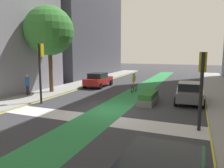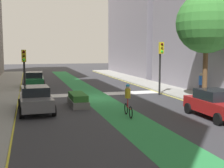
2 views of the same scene
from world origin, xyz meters
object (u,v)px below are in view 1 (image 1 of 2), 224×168
at_px(car_grey_right_far, 189,92).
at_px(car_red_left_far, 98,80).
at_px(cyclist_in_lane, 134,82).
at_px(pedestrian_sidewalk_left_a, 28,84).
at_px(traffic_signal_near_right, 202,76).
at_px(street_tree_near, 49,31).
at_px(median_planter, 149,98).
at_px(traffic_signal_near_left, 40,62).

xyz_separation_m(car_grey_right_far, car_red_left_far, (-9.68, 4.36, 0.00)).
distance_m(cyclist_in_lane, pedestrian_sidewalk_left_a, 9.63).
height_order(cyclist_in_lane, pedestrian_sidewalk_left_a, pedestrian_sidewalk_left_a).
distance_m(traffic_signal_near_right, street_tree_near, 14.20).
height_order(car_grey_right_far, street_tree_near, street_tree_near).
xyz_separation_m(cyclist_in_lane, median_planter, (2.26, -3.93, -0.57)).
distance_m(car_grey_right_far, street_tree_near, 13.14).
relative_size(car_red_left_far, street_tree_near, 0.54).
bearing_deg(traffic_signal_near_left, street_tree_near, 117.91).
height_order(cyclist_in_lane, street_tree_near, street_tree_near).
relative_size(traffic_signal_near_left, car_red_left_far, 1.05).
height_order(traffic_signal_near_right, cyclist_in_lane, traffic_signal_near_right).
distance_m(traffic_signal_near_right, car_red_left_far, 14.70).
bearing_deg(cyclist_in_lane, car_red_left_far, 159.04).
xyz_separation_m(cyclist_in_lane, pedestrian_sidewalk_left_a, (-8.04, -5.29, 0.09)).
distance_m(pedestrian_sidewalk_left_a, median_planter, 10.42).
relative_size(traffic_signal_near_left, car_grey_right_far, 1.04).
relative_size(traffic_signal_near_left, street_tree_near, 0.57).
bearing_deg(pedestrian_sidewalk_left_a, car_red_left_far, 63.99).
xyz_separation_m(traffic_signal_near_right, street_tree_near, (-12.84, 5.23, 3.04)).
bearing_deg(car_grey_right_far, pedestrian_sidewalk_left_a, -168.41).
xyz_separation_m(pedestrian_sidewalk_left_a, street_tree_near, (0.95, 2.01, 4.66)).
bearing_deg(pedestrian_sidewalk_left_a, street_tree_near, 64.70).
xyz_separation_m(car_red_left_far, street_tree_near, (-2.49, -5.04, 4.92)).
xyz_separation_m(traffic_signal_near_right, traffic_signal_near_left, (-10.93, 1.62, 0.42)).
bearing_deg(car_grey_right_far, car_red_left_far, 155.72).
xyz_separation_m(traffic_signal_near_left, street_tree_near, (-1.91, 3.61, 2.63)).
xyz_separation_m(traffic_signal_near_right, car_grey_right_far, (-0.68, 5.90, -1.88)).
height_order(pedestrian_sidewalk_left_a, median_planter, pedestrian_sidewalk_left_a).
distance_m(traffic_signal_near_left, car_red_left_far, 8.96).
bearing_deg(car_grey_right_far, cyclist_in_lane, 152.86).
bearing_deg(cyclist_in_lane, traffic_signal_near_left, -126.97).
distance_m(cyclist_in_lane, street_tree_near, 9.15).
bearing_deg(median_planter, pedestrian_sidewalk_left_a, -172.49).
relative_size(traffic_signal_near_right, traffic_signal_near_left, 0.86).
bearing_deg(pedestrian_sidewalk_left_a, car_grey_right_far, 11.59).
height_order(car_grey_right_far, median_planter, car_grey_right_far).
bearing_deg(street_tree_near, pedestrian_sidewalk_left_a, -115.30).
bearing_deg(traffic_signal_near_right, median_planter, 127.37).
relative_size(car_red_left_far, cyclist_in_lane, 2.26).
height_order(traffic_signal_near_right, car_grey_right_far, traffic_signal_near_right).
bearing_deg(median_planter, traffic_signal_near_left, -158.38).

